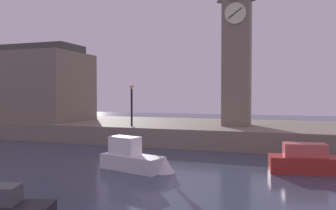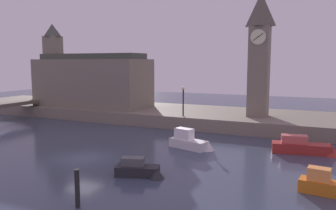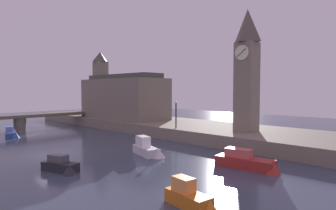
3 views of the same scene
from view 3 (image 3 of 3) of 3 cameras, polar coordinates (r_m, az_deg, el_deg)
name	(u,v)px [view 3 (image 3 of 3)]	position (r m, az deg, el deg)	size (l,w,h in m)	color
ground_plane	(50,155)	(31.33, -21.92, -9.02)	(120.00, 120.00, 0.00)	#384256
far_embankment	(185,128)	(43.09, 3.33, -4.55)	(70.00, 12.00, 1.50)	slate
clock_tower	(247,68)	(35.52, 15.11, 6.91)	(2.46, 2.49, 14.21)	slate
parliament_hall	(122,96)	(51.58, -8.95, 1.70)	(16.64, 6.93, 12.07)	slate
bridge_span	(20,119)	(51.86, -26.90, -2.39)	(2.04, 31.65, 2.43)	#6B6051
streetlamp	(176,111)	(37.52, 1.57, -1.17)	(0.36, 0.36, 3.44)	black
boat_patrol_orange	(191,198)	(16.71, 4.47, -17.53)	(3.47, 1.46, 1.56)	orange
boat_tour_blue	(11,133)	(45.36, -28.19, -4.87)	(4.75, 2.36, 1.47)	#2D4C93
boat_dinghy_red	(250,162)	(24.91, 15.60, -10.70)	(5.58, 2.14, 1.66)	maroon
boat_barge_dark	(62,166)	(24.81, -20.00, -11.05)	(3.78, 2.08, 1.25)	#232328
boat_ferry_white	(148,149)	(28.94, -3.99, -8.54)	(4.49, 2.30, 1.82)	silver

